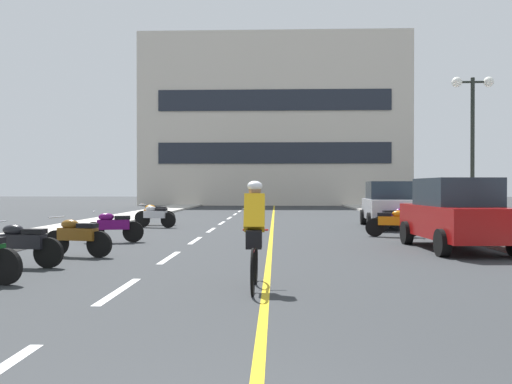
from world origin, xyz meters
name	(u,v)px	position (x,y,z in m)	size (l,w,h in m)	color
ground_plane	(266,225)	(0.00, 21.00, 0.00)	(140.00, 140.00, 0.00)	#2D3033
curb_left	(119,219)	(-7.20, 24.00, 0.06)	(2.40, 72.00, 0.12)	#B7B2A8
curb_right	(420,220)	(7.20, 24.00, 0.06)	(2.40, 72.00, 0.12)	#B7B2A8
lane_dash_1	(119,291)	(-2.00, 6.00, 0.00)	(0.14, 2.20, 0.01)	silver
lane_dash_2	(169,257)	(-2.00, 10.00, 0.00)	(0.14, 2.20, 0.01)	silver
lane_dash_3	(195,240)	(-2.00, 14.00, 0.00)	(0.14, 2.20, 0.01)	silver
lane_dash_4	(211,230)	(-2.00, 18.00, 0.00)	(0.14, 2.20, 0.01)	silver
lane_dash_5	(222,223)	(-2.00, 22.00, 0.00)	(0.14, 2.20, 0.01)	silver
lane_dash_6	(229,218)	(-2.00, 26.00, 0.00)	(0.14, 2.20, 0.01)	silver
lane_dash_7	(235,214)	(-2.00, 30.00, 0.00)	(0.14, 2.20, 0.01)	silver
lane_dash_8	(240,211)	(-2.00, 34.00, 0.00)	(0.14, 2.20, 0.01)	silver
lane_dash_9	(243,209)	(-2.00, 38.00, 0.00)	(0.14, 2.20, 0.01)	silver
lane_dash_10	(246,207)	(-2.00, 42.00, 0.00)	(0.14, 2.20, 0.01)	silver
lane_dash_11	(249,205)	(-2.00, 46.00, 0.00)	(0.14, 2.20, 0.01)	silver
centre_line_yellow	(273,220)	(0.25, 24.00, 0.00)	(0.12, 66.00, 0.01)	gold
office_building	(274,124)	(0.24, 49.44, 7.55)	(23.78, 9.01, 15.11)	beige
street_lamp_mid	(473,118)	(7.30, 17.28, 4.01)	(1.46, 0.36, 5.34)	black
parked_car_near	(456,214)	(4.98, 11.82, 0.92)	(2.10, 4.29, 1.82)	black
parked_car_mid	(388,204)	(4.88, 19.83, 0.92)	(2.14, 4.30, 1.82)	black
motorcycle_2	(22,244)	(-4.62, 8.37, 0.47)	(1.70, 0.60, 0.92)	black
motorcycle_3	(77,236)	(-4.13, 10.06, 0.47)	(1.68, 0.65, 0.92)	black
motorcycle_4	(113,226)	(-4.26, 13.28, 0.47)	(1.68, 0.66, 0.92)	black
motorcycle_5	(393,222)	(4.14, 15.39, 0.47)	(1.68, 0.64, 0.92)	black
motorcycle_6	(397,219)	(4.68, 17.36, 0.47)	(1.69, 0.60, 0.92)	black
motorcycle_7	(155,216)	(-4.36, 19.19, 0.47)	(1.68, 0.65, 0.92)	black
motorcycle_8	(155,214)	(-4.68, 20.61, 0.47)	(1.70, 0.60, 0.92)	black
cyclist_rider	(254,232)	(0.07, 6.25, 0.89)	(0.42, 1.77, 1.71)	black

